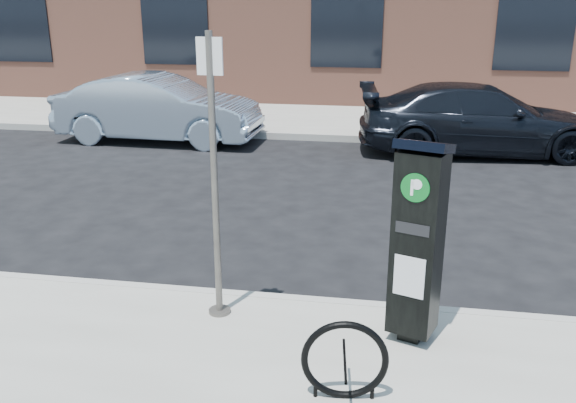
% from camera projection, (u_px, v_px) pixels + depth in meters
% --- Properties ---
extents(ground, '(120.00, 120.00, 0.00)m').
position_uv_depth(ground, '(253.00, 306.00, 6.48)').
color(ground, black).
rests_on(ground, ground).
extents(sidewalk_far, '(60.00, 12.00, 0.15)m').
position_uv_depth(sidewalk_far, '(349.00, 98.00, 19.55)').
color(sidewalk_far, gray).
rests_on(sidewalk_far, ground).
extents(curb_near, '(60.00, 0.12, 0.16)m').
position_uv_depth(curb_near, '(252.00, 301.00, 6.43)').
color(curb_near, '#9E9B93').
rests_on(curb_near, ground).
extents(curb_far, '(60.00, 0.12, 0.16)m').
position_uv_depth(curb_far, '(330.00, 138.00, 13.95)').
color(curb_far, '#9E9B93').
rests_on(curb_far, ground).
extents(parking_kiosk, '(0.53, 0.50, 1.88)m').
position_uv_depth(parking_kiosk, '(418.00, 240.00, 5.29)').
color(parking_kiosk, black).
rests_on(parking_kiosk, sidewalk_near).
extents(sign_pole, '(0.24, 0.22, 2.70)m').
position_uv_depth(sign_pole, '(215.00, 183.00, 5.62)').
color(sign_pole, '#564F4C').
rests_on(sign_pole, sidewalk_near).
extents(bike_rack, '(0.68, 0.13, 0.67)m').
position_uv_depth(bike_rack, '(345.00, 361.00, 4.65)').
color(bike_rack, black).
rests_on(bike_rack, sidewalk_near).
extents(car_silver, '(4.61, 1.72, 1.51)m').
position_uv_depth(car_silver, '(158.00, 108.00, 13.74)').
color(car_silver, '#9AAEC4').
rests_on(car_silver, ground).
extents(car_dark, '(5.15, 2.47, 1.45)m').
position_uv_depth(car_dark, '(480.00, 119.00, 12.66)').
color(car_dark, black).
rests_on(car_dark, ground).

